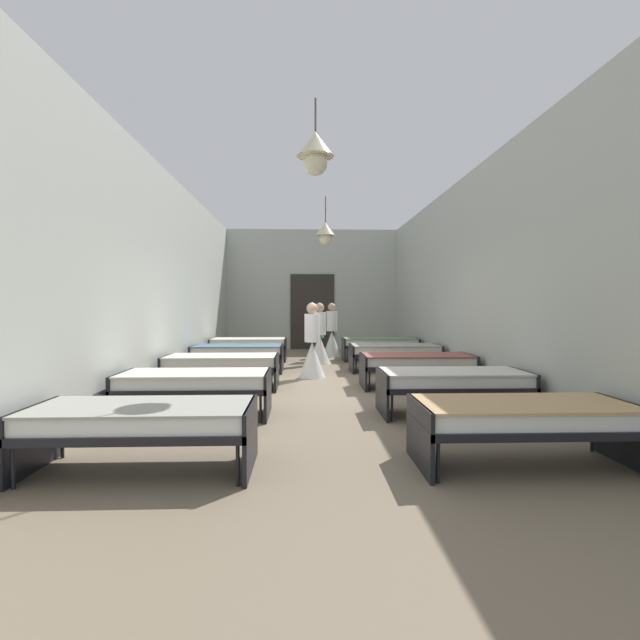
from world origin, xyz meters
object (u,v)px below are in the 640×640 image
bed_left_row_3 (238,351)px  bed_left_row_2 (222,363)px  bed_right_row_4 (380,343)px  bed_right_row_3 (395,351)px  nurse_near_aisle (320,342)px  bed_right_row_2 (417,362)px  bed_right_row_1 (453,381)px  bed_right_row_0 (523,417)px  bed_left_row_1 (195,382)px  bed_left_row_0 (142,421)px  potted_plant (316,331)px  nurse_mid_aisle (332,337)px  bed_left_row_4 (249,344)px  nurse_far_aisle (312,351)px

bed_left_row_3 → bed_left_row_2: bearing=-90.0°
bed_right_row_4 → bed_right_row_3: bearing=-90.0°
bed_left_row_3 → nurse_near_aisle: 2.19m
bed_right_row_2 → bed_left_row_3: 3.85m
bed_right_row_3 → bed_left_row_2: bearing=-150.4°
bed_right_row_1 → bed_right_row_4: 5.70m
bed_left_row_2 → nurse_near_aisle: size_ratio=1.28×
bed_right_row_0 → bed_left_row_1: (-3.34, 1.90, 0.00)m
bed_left_row_0 → bed_right_row_1: bearing=29.6°
bed_left_row_0 → potted_plant: (1.70, 7.46, 0.32)m
bed_left_row_2 → bed_right_row_2: same height
bed_right_row_1 → bed_left_row_2: (-3.34, 1.90, 0.00)m
bed_right_row_4 → nurse_near_aisle: (-1.57, -0.63, 0.09)m
bed_right_row_2 → potted_plant: (-1.65, 3.66, 0.32)m
bed_right_row_4 → bed_right_row_2: bearing=-90.0°
bed_right_row_0 → nurse_mid_aisle: 8.61m
bed_left_row_2 → bed_right_row_3: same height
bed_left_row_3 → potted_plant: size_ratio=1.53×
bed_right_row_0 → bed_left_row_4: same height
nurse_near_aisle → nurse_far_aisle: bearing=17.5°
bed_left_row_1 → bed_right_row_1: same height
nurse_near_aisle → bed_left_row_1: bearing=4.3°
bed_left_row_4 → bed_left_row_3: bearing=-90.0°
bed_left_row_1 → nurse_near_aisle: bearing=70.7°
bed_left_row_0 → bed_right_row_1: 3.85m
bed_left_row_1 → bed_right_row_4: size_ratio=1.00×
nurse_far_aisle → bed_right_row_3: bearing=115.3°
bed_left_row_0 → bed_left_row_3: same height
bed_left_row_3 → nurse_far_aisle: bearing=-25.9°
bed_right_row_1 → bed_right_row_3: same height
bed_right_row_4 → bed_right_row_1: bearing=-90.0°
bed_right_row_1 → potted_plant: size_ratio=1.53×
bed_right_row_3 → nurse_near_aisle: bearing=141.0°
bed_right_row_2 → bed_right_row_1: bearing=-90.0°
bed_right_row_1 → nurse_mid_aisle: bearing=100.0°
bed_left_row_0 → nurse_near_aisle: nurse_near_aisle is taller
bed_right_row_0 → bed_right_row_4: 7.60m
bed_left_row_4 → potted_plant: potted_plant is taller
potted_plant → nurse_mid_aisle: bearing=66.2°
bed_right_row_0 → nurse_near_aisle: 7.14m
bed_right_row_2 → potted_plant: potted_plant is taller
bed_right_row_2 → nurse_near_aisle: size_ratio=1.28×
bed_left_row_4 → nurse_mid_aisle: bearing=23.2°
bed_right_row_2 → nurse_far_aisle: size_ratio=1.28×
bed_right_row_1 → nurse_far_aisle: bearing=120.4°
bed_left_row_0 → bed_right_row_0: same height
bed_right_row_0 → bed_left_row_0: bearing=180.0°
nurse_near_aisle → bed_right_row_4: bearing=135.5°
bed_right_row_3 → bed_right_row_4: same height
bed_right_row_2 → bed_left_row_4: same height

